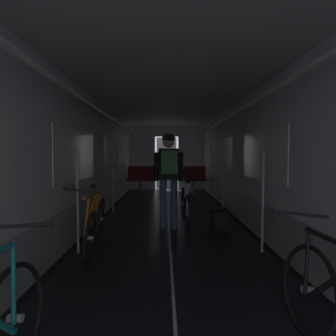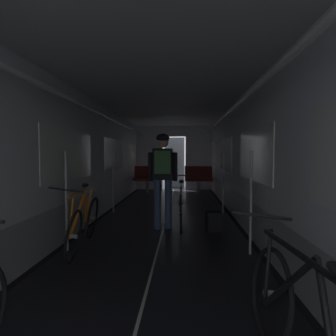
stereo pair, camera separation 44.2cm
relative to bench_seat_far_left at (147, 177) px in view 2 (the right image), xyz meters
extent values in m
cube|color=black|center=(-0.51, -4.82, -0.56)|extent=(0.08, 11.50, 0.01)
cube|color=black|center=(2.31, -4.82, -0.56)|extent=(0.08, 11.50, 0.01)
cube|color=beige|center=(0.90, -4.82, -0.56)|extent=(0.03, 11.27, 0.00)
cube|color=#9EA0A5|center=(-0.61, -4.82, -0.27)|extent=(0.12, 11.50, 0.60)
cube|color=silver|center=(-0.61, -4.82, 0.96)|extent=(0.12, 11.50, 1.85)
cube|color=white|center=(-0.54, -5.40, 0.78)|extent=(0.02, 1.90, 0.80)
cube|color=white|center=(-0.54, -2.52, 0.78)|extent=(0.02, 1.90, 0.80)
cube|color=white|center=(-0.54, 0.35, 0.78)|extent=(0.02, 1.90, 0.80)
cube|color=yellow|center=(-0.54, -5.16, 0.78)|extent=(0.01, 0.20, 0.28)
cylinder|color=white|center=(-0.27, -4.82, 1.53)|extent=(0.07, 11.04, 0.07)
cylinder|color=#B7BABF|center=(-0.37, -5.97, 0.13)|extent=(0.04, 0.04, 1.40)
cylinder|color=#B7BABF|center=(-0.37, -3.37, 0.13)|extent=(0.04, 0.04, 1.40)
cube|color=#9EA0A5|center=(2.41, -4.82, -0.27)|extent=(0.12, 11.50, 0.60)
cube|color=silver|center=(2.41, -4.82, 0.96)|extent=(0.12, 11.50, 1.85)
cube|color=white|center=(2.35, -5.40, 0.78)|extent=(0.02, 1.90, 0.80)
cube|color=white|center=(2.35, -2.52, 0.78)|extent=(0.02, 1.90, 0.80)
cube|color=white|center=(2.35, 0.35, 0.78)|extent=(0.02, 1.90, 0.80)
cube|color=yellow|center=(2.35, -4.43, 0.78)|extent=(0.01, 0.20, 0.28)
cylinder|color=white|center=(2.07, -4.82, 1.53)|extent=(0.07, 11.04, 0.07)
cylinder|color=#B7BABF|center=(2.17, -5.97, 0.13)|extent=(0.04, 0.04, 1.40)
cylinder|color=#B7BABF|center=(2.17, -3.37, 0.13)|extent=(0.04, 0.04, 1.40)
cube|color=silver|center=(-0.05, 0.99, 0.66)|extent=(1.00, 0.12, 2.45)
cube|color=silver|center=(1.85, 0.99, 0.66)|extent=(1.00, 0.12, 2.45)
cube|color=silver|center=(0.90, 0.99, 1.68)|extent=(0.90, 0.12, 0.40)
cube|color=#4C4F54|center=(0.90, 1.69, 0.46)|extent=(0.81, 0.04, 2.05)
cube|color=silver|center=(0.90, -4.82, 1.94)|extent=(3.14, 11.62, 0.12)
cylinder|color=gray|center=(0.00, -0.07, -0.35)|extent=(0.12, 0.12, 0.44)
cube|color=maroon|center=(0.00, -0.07, -0.08)|extent=(0.96, 0.44, 0.10)
cube|color=maroon|center=(0.00, 0.12, 0.17)|extent=(0.96, 0.08, 0.40)
torus|color=gray|center=(-0.43, 0.15, 0.37)|extent=(0.14, 0.14, 0.02)
cylinder|color=gray|center=(1.80, -0.07, -0.35)|extent=(0.12, 0.12, 0.44)
cube|color=maroon|center=(1.80, -0.07, -0.08)|extent=(0.96, 0.44, 0.10)
cube|color=maroon|center=(1.80, 0.12, 0.17)|extent=(0.96, 0.08, 0.40)
torus|color=gray|center=(1.37, 0.15, 0.37)|extent=(0.14, 0.14, 0.02)
torus|color=black|center=(1.90, -7.72, -0.24)|extent=(0.18, 0.68, 0.67)
cylinder|color=#B2B2B7|center=(1.90, -7.72, -0.24)|extent=(0.10, 0.06, 0.06)
cylinder|color=black|center=(1.90, -8.04, -0.02)|extent=(0.15, 0.53, 0.56)
cylinder|color=black|center=(1.94, -8.44, -0.02)|extent=(0.08, 0.35, 0.55)
cylinder|color=black|center=(1.88, -8.19, 0.25)|extent=(0.12, 0.82, 0.04)
cylinder|color=black|center=(1.87, -7.75, 0.01)|extent=(0.09, 0.10, 0.49)
cylinder|color=black|center=(1.83, -7.74, 0.35)|extent=(0.44, 0.07, 0.08)
torus|color=black|center=(-0.20, -5.37, -0.24)|extent=(0.20, 0.68, 0.67)
cylinder|color=#B2B2B7|center=(-0.20, -5.37, -0.24)|extent=(0.10, 0.06, 0.06)
torus|color=black|center=(-0.10, -6.39, -0.24)|extent=(0.20, 0.68, 0.67)
cylinder|color=#B2B2B7|center=(-0.10, -6.39, -0.24)|extent=(0.10, 0.06, 0.06)
cylinder|color=orange|center=(-0.16, -6.08, -0.02)|extent=(0.07, 0.55, 0.56)
cylinder|color=orange|center=(-0.20, -5.67, -0.02)|extent=(0.14, 0.34, 0.55)
cylinder|color=orange|center=(-0.21, -5.93, 0.24)|extent=(0.12, 0.82, 0.04)
cylinder|color=orange|center=(-0.23, -5.45, 0.00)|extent=(0.08, 0.17, 0.49)
cylinder|color=orange|center=(-0.18, -5.60, -0.26)|extent=(0.08, 0.45, 0.07)
cylinder|color=orange|center=(-0.14, -6.36, 0.00)|extent=(0.10, 0.08, 0.49)
cylinder|color=black|center=(-0.15, -5.82, -0.28)|extent=(0.05, 0.17, 0.17)
ellipsoid|color=black|center=(-0.27, -5.50, 0.30)|extent=(0.12, 0.25, 0.07)
cylinder|color=black|center=(-0.18, -6.39, 0.34)|extent=(0.44, 0.07, 0.09)
cylinder|color=#384C75|center=(0.79, -4.75, -0.12)|extent=(0.13, 0.13, 0.90)
cylinder|color=#384C75|center=(0.99, -4.74, -0.12)|extent=(0.13, 0.13, 0.90)
cube|color=black|center=(0.89, -4.74, 0.61)|extent=(0.37, 0.23, 0.56)
cylinder|color=black|center=(0.67, -4.73, 0.56)|extent=(0.10, 0.20, 0.53)
cylinder|color=black|center=(1.11, -4.71, 0.56)|extent=(0.10, 0.20, 0.53)
sphere|color=tan|center=(0.89, -4.74, 1.01)|extent=(0.21, 0.21, 0.21)
ellipsoid|color=black|center=(0.89, -4.74, 1.08)|extent=(0.25, 0.29, 0.16)
cube|color=#3D703D|center=(0.90, -4.91, 0.65)|extent=(0.29, 0.17, 0.40)
torus|color=black|center=(1.22, -5.00, -0.23)|extent=(0.05, 0.67, 0.67)
cylinder|color=#B2B2B7|center=(1.22, -5.00, -0.23)|extent=(0.09, 0.05, 0.05)
torus|color=black|center=(1.22, -3.98, -0.23)|extent=(0.05, 0.67, 0.67)
cylinder|color=#B2B2B7|center=(1.22, -3.98, -0.23)|extent=(0.09, 0.05, 0.05)
cylinder|color=silver|center=(1.22, -4.30, -0.01)|extent=(0.05, 0.54, 0.56)
cylinder|color=silver|center=(1.23, -4.71, -0.01)|extent=(0.05, 0.34, 0.55)
cylinder|color=silver|center=(1.23, -4.45, 0.25)|extent=(0.04, 0.82, 0.03)
cylinder|color=silver|center=(1.23, -4.93, 0.01)|extent=(0.03, 0.16, 0.49)
cylinder|color=silver|center=(1.22, -4.78, -0.26)|extent=(0.03, 0.45, 0.07)
cylinder|color=silver|center=(1.22, -4.01, 0.01)|extent=(0.04, 0.09, 0.49)
cylinder|color=black|center=(1.22, -4.55, -0.28)|extent=(0.02, 0.17, 0.17)
ellipsoid|color=black|center=(1.23, -4.88, 0.31)|extent=(0.09, 0.24, 0.06)
cylinder|color=black|center=(1.23, -3.99, 0.35)|extent=(0.44, 0.03, 0.03)
cube|color=black|center=(1.80, -4.83, -0.40)|extent=(0.30, 0.25, 0.34)
camera|label=1|loc=(0.82, -9.75, 0.78)|focal=29.75mm
camera|label=2|loc=(1.26, -9.75, 0.78)|focal=29.75mm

